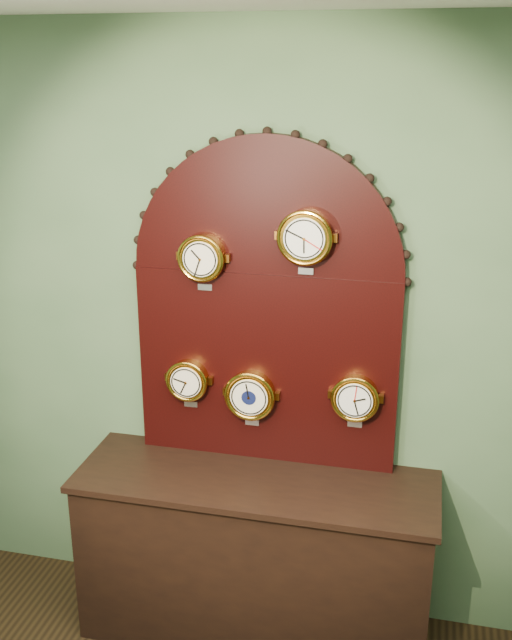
% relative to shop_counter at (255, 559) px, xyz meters
% --- Properties ---
extents(wall_back, '(4.00, 0.00, 4.00)m').
position_rel_shop_counter_xyz_m(wall_back, '(0.00, 0.27, 1.00)').
color(wall_back, '#486645').
rests_on(wall_back, ground).
extents(shop_counter, '(1.60, 0.50, 0.80)m').
position_rel_shop_counter_xyz_m(shop_counter, '(0.00, 0.00, 0.00)').
color(shop_counter, black).
rests_on(shop_counter, ground_plane).
extents(display_board, '(1.26, 0.06, 1.53)m').
position_rel_shop_counter_xyz_m(display_board, '(0.00, 0.22, 1.23)').
color(display_board, black).
rests_on(display_board, shop_counter).
extents(roman_clock, '(0.21, 0.08, 0.26)m').
position_rel_shop_counter_xyz_m(roman_clock, '(-0.27, 0.15, 1.40)').
color(roman_clock, gold).
rests_on(roman_clock, display_board).
extents(arabic_clock, '(0.24, 0.08, 0.29)m').
position_rel_shop_counter_xyz_m(arabic_clock, '(0.18, 0.15, 1.51)').
color(arabic_clock, gold).
rests_on(arabic_clock, display_board).
extents(hygrometer, '(0.20, 0.08, 0.25)m').
position_rel_shop_counter_xyz_m(hygrometer, '(-0.36, 0.15, 0.81)').
color(hygrometer, gold).
rests_on(hygrometer, display_board).
extents(barometer, '(0.24, 0.08, 0.29)m').
position_rel_shop_counter_xyz_m(barometer, '(-0.06, 0.15, 0.77)').
color(barometer, gold).
rests_on(barometer, display_board).
extents(tide_clock, '(0.22, 0.08, 0.27)m').
position_rel_shop_counter_xyz_m(tide_clock, '(0.42, 0.15, 0.80)').
color(tide_clock, gold).
rests_on(tide_clock, display_board).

